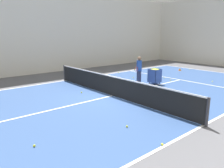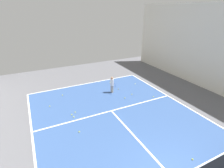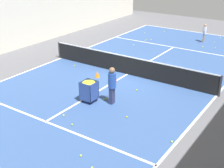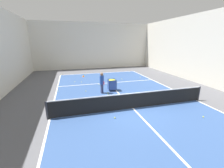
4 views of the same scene
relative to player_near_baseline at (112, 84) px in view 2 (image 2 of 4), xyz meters
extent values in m
cube|color=white|center=(1.22, -2.51, -0.73)|extent=(9.38, 0.10, 0.00)
cube|color=white|center=(1.22, 2.35, -0.73)|extent=(9.38, 0.10, 0.00)
cube|color=gray|center=(0.00, -0.01, -0.45)|extent=(0.14, 0.22, 0.58)
cylinder|color=silver|center=(0.00, -0.01, 0.10)|extent=(0.28, 0.28, 0.52)
sphere|color=#A87A5B|center=(0.00, -0.01, 0.45)|extent=(0.19, 0.19, 0.19)
torus|color=#2D478C|center=(-0.08, 0.29, -0.03)|extent=(0.05, 0.28, 0.28)
sphere|color=yellow|center=(-2.39, 2.04, -0.70)|extent=(0.07, 0.07, 0.07)
sphere|color=yellow|center=(4.66, 0.07, -0.70)|extent=(0.07, 0.07, 0.07)
sphere|color=yellow|center=(-2.47, -0.53, -0.70)|extent=(0.07, 0.07, 0.07)
sphere|color=yellow|center=(-0.39, 1.28, -0.70)|extent=(0.07, 0.07, 0.07)
sphere|color=yellow|center=(3.34, 1.54, -0.70)|extent=(0.07, 0.07, 0.07)
sphere|color=yellow|center=(3.56, 2.01, -0.70)|extent=(0.07, 0.07, 0.07)
sphere|color=yellow|center=(-0.19, 7.42, -0.70)|extent=(0.07, 0.07, 0.07)
sphere|color=yellow|center=(-1.16, 1.03, -0.70)|extent=(0.07, 0.07, 0.07)
sphere|color=yellow|center=(3.66, 3.47, -0.70)|extent=(0.07, 0.07, 0.07)
sphere|color=yellow|center=(-0.68, -1.76, -0.70)|extent=(0.07, 0.07, 0.07)
sphere|color=yellow|center=(3.57, -1.17, -0.70)|extent=(0.07, 0.07, 0.07)
sphere|color=yellow|center=(3.60, 1.70, -0.70)|extent=(0.07, 0.07, 0.07)
sphere|color=yellow|center=(-0.68, -0.24, -0.70)|extent=(0.07, 0.07, 0.07)
camera|label=1|loc=(9.10, 1.61, 2.24)|focal=35.00mm
camera|label=2|loc=(5.40, 10.88, 5.29)|focal=28.00mm
camera|label=3|loc=(-6.66, 21.34, 5.29)|focal=50.00mm
camera|label=4|loc=(-2.22, 0.68, 3.17)|focal=24.00mm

